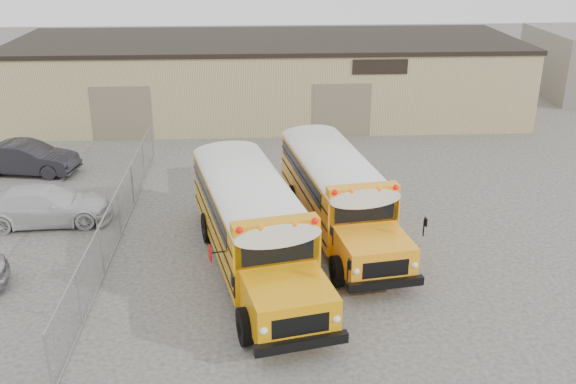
{
  "coord_description": "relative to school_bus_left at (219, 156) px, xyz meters",
  "views": [
    {
      "loc": [
        -0.83,
        -19.22,
        10.81
      ],
      "look_at": [
        0.37,
        3.1,
        1.6
      ],
      "focal_mm": 40.0,
      "sensor_mm": 36.0,
      "label": 1
    }
  ],
  "objects": [
    {
      "name": "car_dark",
      "position": [
        -9.21,
        3.19,
        -1.03
      ],
      "size": [
        4.89,
        2.37,
        1.54
      ],
      "primitive_type": "imported",
      "rotation": [
        0.0,
        0.0,
        1.41
      ],
      "color": "black",
      "rests_on": "ground"
    },
    {
      "name": "chainlink_fence",
      "position": [
        -3.62,
        -3.78,
        -0.9
      ],
      "size": [
        0.07,
        18.07,
        1.81
      ],
      "color": "gray",
      "rests_on": "ground"
    },
    {
      "name": "car_white",
      "position": [
        -6.74,
        -2.47,
        -1.06
      ],
      "size": [
        5.29,
        2.48,
        1.49
      ],
      "primitive_type": "imported",
      "rotation": [
        0.0,
        0.0,
        1.65
      ],
      "color": "silver",
      "rests_on": "ground"
    },
    {
      "name": "warehouse",
      "position": [
        2.38,
        13.21,
        0.57
      ],
      "size": [
        30.2,
        10.2,
        4.67
      ],
      "color": "#CBB77D",
      "rests_on": "ground"
    },
    {
      "name": "school_bus_left",
      "position": [
        0.0,
        0.0,
        0.0
      ],
      "size": [
        4.83,
        10.97,
        3.12
      ],
      "color": "orange",
      "rests_on": "ground"
    },
    {
      "name": "tarp_bundle",
      "position": [
        2.82,
        -7.51,
        -1.11
      ],
      "size": [
        1.0,
        1.0,
        1.37
      ],
      "color": "black",
      "rests_on": "ground"
    },
    {
      "name": "ground",
      "position": [
        2.38,
        -6.78,
        -1.81
      ],
      "size": [
        120.0,
        120.0,
        0.0
      ],
      "primitive_type": "plane",
      "color": "#3F3D3A",
      "rests_on": "ground"
    },
    {
      "name": "school_bus_right",
      "position": [
        3.68,
        2.52,
        -0.09
      ],
      "size": [
        4.01,
        10.4,
        2.97
      ],
      "color": "orange",
      "rests_on": "ground"
    }
  ]
}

